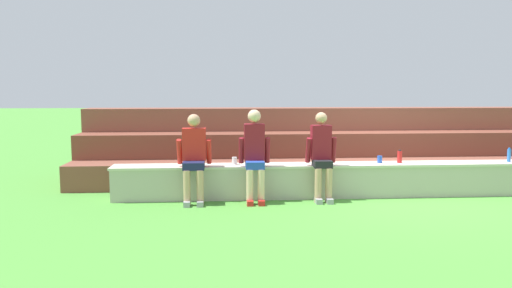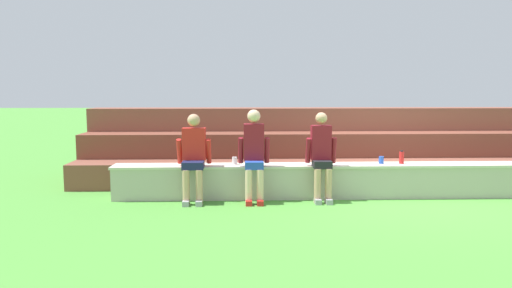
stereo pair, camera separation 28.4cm
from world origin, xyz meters
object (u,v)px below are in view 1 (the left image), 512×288
Objects in this scene: person_left_of_center at (255,153)px; water_bottle_center_gap at (509,155)px; person_far_left at (194,155)px; water_bottle_near_right at (400,157)px; plastic_cup_left_end at (380,159)px; person_center at (322,154)px; plastic_cup_middle at (234,161)px.

water_bottle_center_gap is (4.43, 0.26, -0.12)m from person_left_of_center.
water_bottle_near_right is (3.47, 0.24, -0.10)m from person_far_left.
water_bottle_near_right is 1.85× the size of plastic_cup_left_end.
water_bottle_center_gap is at bearing 3.36° from person_left_of_center.
water_bottle_center_gap is 2.27m from plastic_cup_left_end.
person_center is at bearing -0.56° from person_far_left.
plastic_cup_left_end is at bearing -0.47° from plastic_cup_middle.
water_bottle_near_right is 0.34m from plastic_cup_left_end.
person_far_left is 3.14m from plastic_cup_left_end.
plastic_cup_middle is at bearing 179.25° from water_bottle_center_gap.
plastic_cup_middle is 1.00× the size of plastic_cup_left_end.
water_bottle_center_gap is at bearing -0.62° from water_bottle_near_right.
person_center is 1.45m from plastic_cup_middle.
plastic_cup_middle is at bearing 134.46° from person_left_of_center.
water_bottle_near_right is (-1.93, 0.02, -0.01)m from water_bottle_center_gap.
person_left_of_center reaches higher than plastic_cup_left_end.
person_far_left is 0.73m from plastic_cup_middle.
plastic_cup_middle is (-0.32, 0.32, -0.17)m from person_left_of_center.
person_center reaches higher than water_bottle_center_gap.
water_bottle_center_gap is at bearing 2.36° from person_far_left.
person_left_of_center is at bearing -45.54° from plastic_cup_middle.
person_far_left is 11.65× the size of plastic_cup_left_end.
person_left_of_center is 1.09m from person_center.
plastic_cup_middle is (0.65, 0.28, -0.14)m from person_far_left.
person_center is 3.34m from water_bottle_center_gap.
person_left_of_center is 2.52m from water_bottle_near_right.
person_left_of_center is at bearing -173.58° from water_bottle_near_right.
plastic_cup_middle is at bearing 179.16° from water_bottle_near_right.
plastic_cup_left_end is (2.16, 0.30, -0.17)m from person_left_of_center.
water_bottle_near_right is at bearing 179.38° from water_bottle_center_gap.
person_center is (1.09, 0.02, -0.03)m from person_left_of_center.
water_bottle_center_gap is 1.08× the size of water_bottle_near_right.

